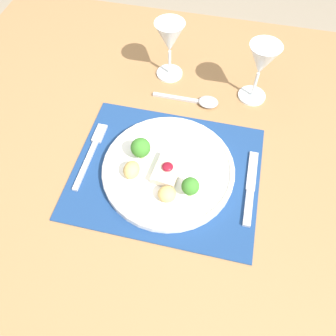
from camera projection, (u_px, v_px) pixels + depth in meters
ground_plane at (167, 266)px, 1.39m from camera, size 8.00×8.00×0.00m
dining_table at (166, 189)px, 0.82m from camera, size 1.36×1.26×0.75m
placemat at (166, 172)px, 0.75m from camera, size 0.42×0.34×0.00m
dinner_plate at (167, 170)px, 0.73m from camera, size 0.30×0.30×0.07m
fork at (92, 151)px, 0.78m from camera, size 0.02×0.19×0.01m
knife at (250, 192)px, 0.72m from camera, size 0.02×0.19×0.01m
spoon at (202, 101)px, 0.86m from camera, size 0.18×0.04×0.02m
wine_glass_near at (261, 63)px, 0.79m from camera, size 0.08×0.08×0.16m
wine_glass_far at (170, 40)px, 0.84m from camera, size 0.08×0.08×0.16m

